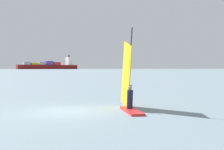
# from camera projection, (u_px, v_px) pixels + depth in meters

# --- Properties ---
(ground_plane) EXTENTS (4000.00, 4000.00, 0.00)m
(ground_plane) POSITION_uv_depth(u_px,v_px,m) (64.00, 112.00, 13.85)
(ground_plane) COLOR gray
(windsurfer) EXTENTS (1.54, 3.71, 4.55)m
(windsurfer) POSITION_uv_depth(u_px,v_px,m) (129.00, 90.00, 14.30)
(windsurfer) COLOR red
(windsurfer) RESTS_ON ground_plane
(cargo_ship) EXTENTS (159.20, 32.88, 39.28)m
(cargo_ship) POSITION_uv_depth(u_px,v_px,m) (48.00, 66.00, 699.44)
(cargo_ship) COLOR maroon
(cargo_ship) RESTS_ON ground_plane
(distant_headland) EXTENTS (1214.31, 642.75, 54.60)m
(distant_headland) POSITION_uv_depth(u_px,v_px,m) (109.00, 64.00, 1374.88)
(distant_headland) COLOR #60665B
(distant_headland) RESTS_ON ground_plane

